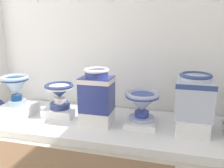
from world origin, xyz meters
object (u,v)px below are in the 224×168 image
Objects in this scene: antique_toilet_leftmost at (59,92)px; plinth_block_broad_patterned at (18,110)px; antique_toilet_broad_patterned at (16,86)px; plinth_block_rightmost at (142,122)px; plinth_block_squat_floral at (192,124)px; antique_toilet_rightmost at (142,102)px; antique_toilet_slender_white at (97,89)px; antique_toilet_squat_floral at (194,95)px; plinth_block_leftmost at (60,112)px; plinth_block_slender_white at (97,117)px.

plinth_block_broad_patterned is at bearing -167.65° from antique_toilet_leftmost.
antique_toilet_broad_patterned is 0.54m from antique_toilet_leftmost.
plinth_block_rightmost is 0.93× the size of plinth_block_squat_floral.
antique_toilet_broad_patterned reaches higher than antique_toilet_rightmost.
antique_toilet_rightmost is (0.50, 0.08, -0.13)m from antique_toilet_slender_white.
plinth_block_broad_patterned is 2.10m from antique_toilet_squat_floral.
antique_toilet_broad_patterned reaches higher than plinth_block_rightmost.
plinth_block_squat_floral is (2.08, 0.05, 0.02)m from plinth_block_broad_patterned.
plinth_block_rightmost is 0.54m from plinth_block_squat_floral.
antique_toilet_leftmost is at bearing 177.61° from antique_toilet_squat_floral.
plinth_block_rightmost is 0.24m from antique_toilet_rightmost.
antique_toilet_broad_patterned is 1.58m from plinth_block_rightmost.
antique_toilet_leftmost is 0.90× the size of plinth_block_squat_floral.
antique_toilet_broad_patterned is (0.00, 0.00, 0.30)m from plinth_block_broad_patterned.
antique_toilet_slender_white is at bearing -177.41° from antique_toilet_squat_floral.
antique_toilet_leftmost is at bearing -116.57° from plinth_block_leftmost.
antique_toilet_broad_patterned is 1.08× the size of plinth_block_slender_white.
antique_toilet_leftmost is 1.55m from antique_toilet_squat_floral.
antique_toilet_squat_floral reaches higher than antique_toilet_broad_patterned.
antique_toilet_squat_floral is at bearing 1.40° from plinth_block_broad_patterned.
antique_toilet_leftmost is 1.57m from plinth_block_squat_floral.
antique_toilet_squat_floral is (1.55, -0.06, 0.36)m from plinth_block_leftmost.
antique_toilet_rightmost is at bearing 175.95° from antique_toilet_squat_floral.
plinth_block_squat_floral is 0.85× the size of antique_toilet_squat_floral.
plinth_block_leftmost is 1.04× the size of plinth_block_rightmost.
antique_toilet_squat_floral is at bearing -4.05° from plinth_block_rightmost.
plinth_block_squat_floral reaches higher than plinth_block_rightmost.
plinth_block_squat_floral is 0.32m from antique_toilet_squat_floral.
plinth_block_leftmost is 1.59m from antique_toilet_squat_floral.
antique_toilet_broad_patterned is 1.05m from antique_toilet_slender_white.
antique_toilet_rightmost is at bearing -1.52° from antique_toilet_leftmost.
plinth_block_squat_floral reaches higher than plinth_block_slender_white.
plinth_block_rightmost is (1.54, 0.09, -0.03)m from plinth_block_broad_patterned.
antique_toilet_squat_floral reaches higher than plinth_block_squat_floral.
antique_toilet_leftmost reaches higher than antique_toilet_rightmost.
antique_toilet_squat_floral is at bearing 2.59° from plinth_block_slender_white.
plinth_block_leftmost is 1.00× the size of antique_toilet_rightmost.
antique_toilet_leftmost is 1.02m from antique_toilet_rightmost.
antique_toilet_slender_white reaches higher than plinth_block_rightmost.
antique_toilet_rightmost reaches higher than plinth_block_slender_white.
antique_toilet_rightmost is (1.02, -0.03, 0.22)m from plinth_block_leftmost.
plinth_block_leftmost is 0.79× the size of antique_toilet_slender_white.
plinth_block_broad_patterned reaches higher than plinth_block_leftmost.
antique_toilet_broad_patterned is 0.98× the size of antique_toilet_rightmost.
antique_toilet_broad_patterned is 2.10m from plinth_block_squat_floral.
antique_toilet_slender_white is at bearing -12.10° from plinth_block_leftmost.
antique_toilet_rightmost is (1.54, 0.09, 0.20)m from plinth_block_broad_patterned.
antique_toilet_leftmost is at bearing 177.61° from plinth_block_squat_floral.
antique_toilet_squat_floral is (1.55, -0.06, 0.10)m from antique_toilet_leftmost.
plinth_block_broad_patterned is 1.05m from plinth_block_slender_white.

